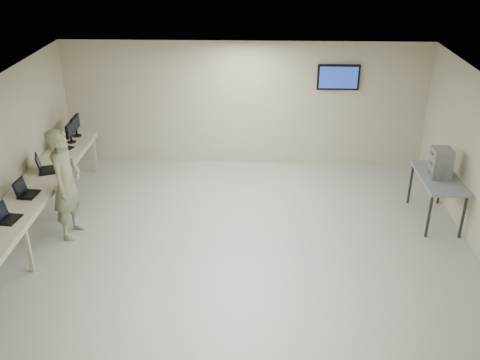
{
  "coord_description": "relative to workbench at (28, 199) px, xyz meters",
  "views": [
    {
      "loc": [
        0.27,
        -7.86,
        5.1
      ],
      "look_at": [
        0.0,
        0.2,
        1.15
      ],
      "focal_mm": 40.0,
      "sensor_mm": 36.0,
      "label": 1
    }
  ],
  "objects": [
    {
      "name": "room",
      "position": [
        3.62,
        0.06,
        0.58
      ],
      "size": [
        8.01,
        7.01,
        2.81
      ],
      "color": "#A0A09F",
      "rests_on": "ground"
    },
    {
      "name": "workbench",
      "position": [
        0.0,
        0.0,
        0.0
      ],
      "size": [
        0.76,
        6.0,
        0.9
      ],
      "color": "#BAB09E",
      "rests_on": "ground"
    },
    {
      "name": "laptop_1",
      "position": [
        -0.01,
        -0.83,
        0.15
      ],
      "size": [
        0.33,
        0.39,
        0.28
      ],
      "rotation": [
        0.0,
        0.0,
        -0.13
      ],
      "color": "black",
      "rests_on": "workbench"
    },
    {
      "name": "laptop_2",
      "position": [
        -0.03,
        0.01,
        0.15
      ],
      "size": [
        0.33,
        0.39,
        0.29
      ],
      "rotation": [
        0.0,
        0.0,
        -0.09
      ],
      "color": "black",
      "rests_on": "workbench"
    },
    {
      "name": "laptop_3",
      "position": [
        -0.08,
        0.98,
        0.15
      ],
      "size": [
        0.45,
        0.48,
        0.31
      ],
      "rotation": [
        0.0,
        0.0,
        0.34
      ],
      "color": "black",
      "rests_on": "workbench"
    },
    {
      "name": "laptop_4",
      "position": [
        -0.07,
        2.0,
        0.14
      ],
      "size": [
        0.35,
        0.38,
        0.25
      ],
      "rotation": [
        0.0,
        0.0,
        -0.28
      ],
      "color": "black",
      "rests_on": "workbench"
    },
    {
      "name": "monitor_near",
      "position": [
        -0.01,
        2.4,
        0.33
      ],
      "size": [
        0.19,
        0.42,
        0.42
      ],
      "color": "black",
      "rests_on": "workbench"
    },
    {
      "name": "monitor_far",
      "position": [
        -0.01,
        2.75,
        0.34
      ],
      "size": [
        0.2,
        0.45,
        0.44
      ],
      "color": "black",
      "rests_on": "workbench"
    },
    {
      "name": "soldier",
      "position": [
        0.6,
        0.25,
        0.17
      ],
      "size": [
        0.55,
        0.77,
        2.0
      ],
      "primitive_type": "imported",
      "rotation": [
        0.0,
        0.0,
        1.48
      ],
      "color": "gray",
      "rests_on": "ground"
    },
    {
      "name": "side_table",
      "position": [
        7.19,
        0.99,
        -0.01
      ],
      "size": [
        0.69,
        1.48,
        0.89
      ],
      "color": "slate",
      "rests_on": "ground"
    },
    {
      "name": "storage_bins",
      "position": [
        7.17,
        0.99,
        0.33
      ],
      "size": [
        0.34,
        0.38,
        0.55
      ],
      "color": "gray",
      "rests_on": "side_table"
    }
  ]
}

